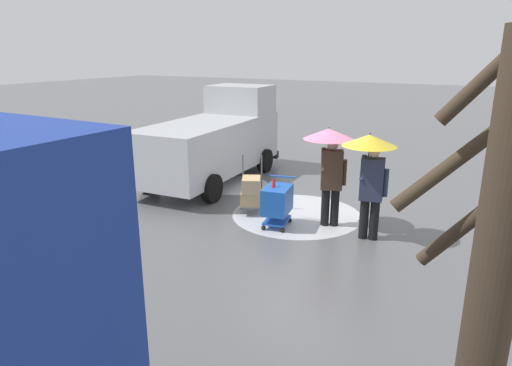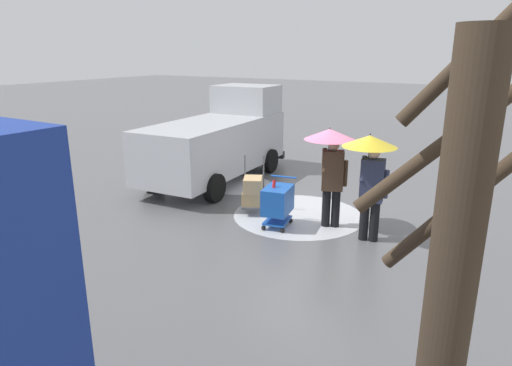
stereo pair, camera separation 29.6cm
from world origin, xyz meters
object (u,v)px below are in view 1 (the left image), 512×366
at_px(hand_dolly_boxes, 251,192).
at_px(cargo_van_parked_right, 215,139).
at_px(bare_tree_near, 482,366).
at_px(pedestrian_pink_side, 370,162).
at_px(shopping_cart_vendor, 277,201).
at_px(pedestrian_black_side, 330,154).

bearing_deg(hand_dolly_boxes, cargo_van_parked_right, -41.49).
bearing_deg(hand_dolly_boxes, bare_tree_near, 127.61).
height_order(cargo_van_parked_right, pedestrian_pink_side, cargo_van_parked_right).
distance_m(cargo_van_parked_right, shopping_cart_vendor, 4.12).
height_order(cargo_van_parked_right, bare_tree_near, bare_tree_near).
bearing_deg(pedestrian_pink_side, shopping_cart_vendor, 7.95).
xyz_separation_m(pedestrian_pink_side, bare_tree_near, (-2.14, 6.12, 0.44)).
bearing_deg(bare_tree_near, shopping_cart_vendor, -55.73).
distance_m(shopping_cart_vendor, hand_dolly_boxes, 1.00).
height_order(cargo_van_parked_right, shopping_cart_vendor, cargo_van_parked_right).
height_order(shopping_cart_vendor, pedestrian_black_side, pedestrian_black_side).
bearing_deg(cargo_van_parked_right, pedestrian_black_side, 154.78).
height_order(hand_dolly_boxes, pedestrian_pink_side, pedestrian_pink_side).
relative_size(cargo_van_parked_right, pedestrian_pink_side, 2.53).
bearing_deg(pedestrian_pink_side, bare_tree_near, 109.33).
relative_size(pedestrian_pink_side, pedestrian_black_side, 1.00).
height_order(hand_dolly_boxes, bare_tree_near, bare_tree_near).
bearing_deg(pedestrian_pink_side, cargo_van_parked_right, -24.13).
xyz_separation_m(cargo_van_parked_right, shopping_cart_vendor, (-3.20, 2.52, -0.61)).
xyz_separation_m(shopping_cart_vendor, pedestrian_black_side, (-0.92, -0.58, 1.00)).
xyz_separation_m(pedestrian_pink_side, pedestrian_black_side, (0.92, -0.32, -0.01)).
height_order(shopping_cart_vendor, pedestrian_pink_side, pedestrian_pink_side).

